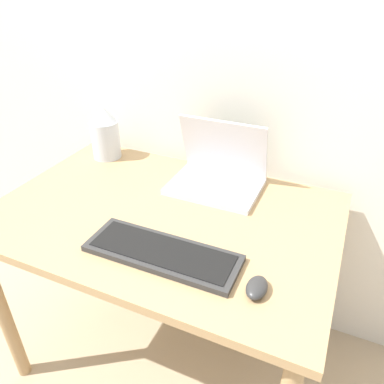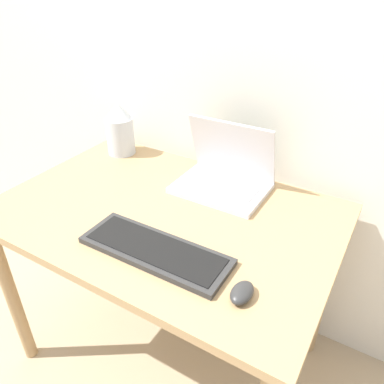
% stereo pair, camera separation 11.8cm
% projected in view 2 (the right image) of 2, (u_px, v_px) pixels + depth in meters
% --- Properties ---
extents(wall_back, '(6.00, 0.05, 2.50)m').
position_uv_depth(wall_back, '(230.00, 36.00, 1.35)').
color(wall_back, silver).
rests_on(wall_back, ground_plane).
extents(desk, '(1.15, 0.77, 0.75)m').
position_uv_depth(desk, '(166.00, 232.00, 1.33)').
color(desk, tan).
rests_on(desk, ground_plane).
extents(laptop, '(0.33, 0.24, 0.25)m').
position_uv_depth(laptop, '(225.00, 174.00, 1.38)').
color(laptop, silver).
rests_on(laptop, desk).
extents(keyboard, '(0.45, 0.16, 0.02)m').
position_uv_depth(keyboard, '(155.00, 250.00, 1.08)').
color(keyboard, '#2D2D2D').
rests_on(keyboard, desk).
extents(mouse, '(0.05, 0.09, 0.03)m').
position_uv_depth(mouse, '(242.00, 293.00, 0.93)').
color(mouse, '#2D2D2D').
rests_on(mouse, desk).
extents(vase, '(0.12, 0.12, 0.23)m').
position_uv_depth(vase, '(120.00, 129.00, 1.61)').
color(vase, silver).
rests_on(vase, desk).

